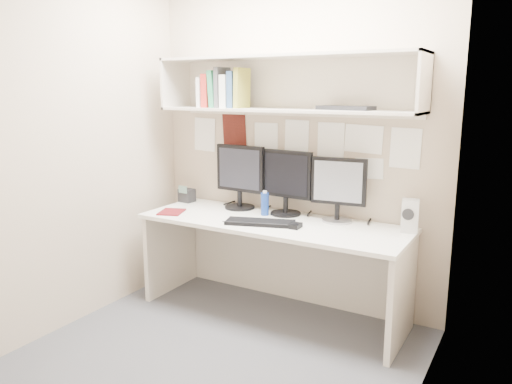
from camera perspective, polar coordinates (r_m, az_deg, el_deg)
The scene contains 19 objects.
floor at distance 3.44m, azimuth -3.49°, elevation -17.59°, with size 2.40×2.00×0.01m, color #45454A.
wall_back at distance 3.89m, azimuth 4.45°, elevation 6.02°, with size 2.40×0.02×2.60m, color tan.
wall_front at distance 2.27m, azimuth -17.91°, elevation 1.48°, with size 2.40×0.02×2.60m, color tan.
wall_left at distance 3.82m, azimuth -19.00°, elevation 5.32°, with size 0.02×2.00×2.60m, color tan.
wall_right at distance 2.57m, azimuth 19.11°, elevation 2.52°, with size 0.02×2.00×2.60m, color tan.
desk at distance 3.80m, azimuth 1.91°, elevation -8.59°, with size 2.00×0.70×0.73m.
overhead_hutch at distance 3.75m, azimuth 3.60°, elevation 12.25°, with size 2.00×0.38×0.40m.
pinned_papers at distance 3.89m, azimuth 4.40°, elevation 5.28°, with size 1.92×0.01×0.48m, color white, non-canonical shape.
monitor_left at distance 4.02m, azimuth -1.83°, elevation 1.99°, with size 0.44×0.24×0.51m.
monitor_center at distance 3.82m, azimuth 3.50°, elevation 1.36°, with size 0.43×0.23×0.50m.
monitor_right at distance 3.66m, azimuth 9.40°, elevation 0.56°, with size 0.40×0.22×0.47m.
keyboard at distance 3.59m, azimuth 0.47°, elevation -3.49°, with size 0.49×0.17×0.02m, color black.
mouse at distance 3.49m, azimuth 4.56°, elevation -3.88°, with size 0.06×0.10×0.03m, color black.
speaker at distance 3.53m, azimuth 17.18°, elevation -2.61°, with size 0.13×0.14×0.22m.
blue_bottle at distance 3.82m, azimuth 1.02°, elevation -1.33°, with size 0.06×0.06×0.19m.
maroon_notebook at distance 3.97m, azimuth -9.63°, elevation -2.26°, with size 0.17×0.21×0.01m, color #5E1014.
desk_phone at distance 4.33m, azimuth -7.91°, elevation -0.36°, with size 0.13×0.12×0.15m.
book_stack at distance 3.93m, azimuth -3.72°, elevation 11.57°, with size 0.38×0.19×0.31m.
hutch_tray at distance 3.54m, azimuth 10.19°, elevation 9.44°, with size 0.39×0.15×0.03m, color black.
Camera 1 is at (1.67, -2.50, 1.68)m, focal length 35.00 mm.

